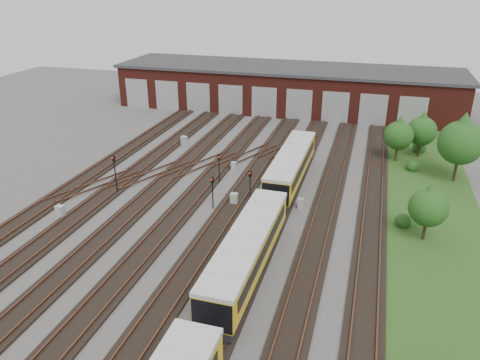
# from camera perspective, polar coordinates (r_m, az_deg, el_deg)

# --- Properties ---
(ground) EXTENTS (120.00, 120.00, 0.00)m
(ground) POSITION_cam_1_polar(r_m,az_deg,el_deg) (37.44, -6.54, -6.70)
(ground) COLOR #444240
(ground) RESTS_ON ground
(track_network) EXTENTS (30.40, 70.00, 0.33)m
(track_network) POSITION_cam_1_polar(r_m,az_deg,el_deg) (37.91, -6.45, -6.09)
(track_network) COLOR black
(track_network) RESTS_ON ground
(maintenance_shed) EXTENTS (51.00, 12.50, 6.35)m
(maintenance_shed) POSITION_cam_1_polar(r_m,az_deg,el_deg) (72.47, 5.66, 11.16)
(maintenance_shed) COLOR #561C15
(maintenance_shed) RESTS_ON ground
(grass_verge) EXTENTS (8.00, 55.00, 0.05)m
(grass_verge) POSITION_cam_1_polar(r_m,az_deg,el_deg) (44.22, 22.39, -3.42)
(grass_verge) COLOR #234617
(grass_verge) RESTS_ON ground
(metro_train) EXTENTS (2.61, 45.98, 2.89)m
(metro_train) POSITION_cam_1_polar(r_m,az_deg,el_deg) (31.80, 0.88, -8.72)
(metro_train) COLOR black
(metro_train) RESTS_ON ground
(signal_mast_0) EXTENTS (0.33, 0.32, 3.79)m
(signal_mast_0) POSITION_cam_1_polar(r_m,az_deg,el_deg) (44.61, -15.02, 1.24)
(signal_mast_0) COLOR black
(signal_mast_0) RESTS_ON ground
(signal_mast_1) EXTENTS (0.30, 0.29, 2.97)m
(signal_mast_1) POSITION_cam_1_polar(r_m,az_deg,el_deg) (40.47, -3.36, -1.06)
(signal_mast_1) COLOR black
(signal_mast_1) RESTS_ON ground
(signal_mast_2) EXTENTS (0.30, 0.28, 3.23)m
(signal_mast_2) POSITION_cam_1_polar(r_m,az_deg,el_deg) (41.02, 1.23, -0.43)
(signal_mast_2) COLOR black
(signal_mast_2) RESTS_ON ground
(signal_mast_3) EXTENTS (0.28, 0.27, 2.88)m
(signal_mast_3) POSITION_cam_1_polar(r_m,az_deg,el_deg) (45.62, -2.56, 1.82)
(signal_mast_3) COLOR black
(signal_mast_3) RESTS_ON ground
(relay_cabinet_0) EXTENTS (0.73, 0.64, 1.09)m
(relay_cabinet_0) POSITION_cam_1_polar(r_m,az_deg,el_deg) (42.35, -21.05, -3.61)
(relay_cabinet_0) COLOR #A2A4A7
(relay_cabinet_0) RESTS_ON ground
(relay_cabinet_1) EXTENTS (0.78, 0.70, 1.09)m
(relay_cabinet_1) POSITION_cam_1_polar(r_m,az_deg,el_deg) (56.91, -6.82, 4.79)
(relay_cabinet_1) COLOR #A2A4A7
(relay_cabinet_1) RESTS_ON ground
(relay_cabinet_2) EXTENTS (0.69, 0.59, 1.08)m
(relay_cabinet_2) POSITION_cam_1_polar(r_m,az_deg,el_deg) (41.70, -0.73, -2.33)
(relay_cabinet_2) COLOR #A2A4A7
(relay_cabinet_2) RESTS_ON ground
(relay_cabinet_3) EXTENTS (0.60, 0.52, 0.91)m
(relay_cabinet_3) POSITION_cam_1_polar(r_m,az_deg,el_deg) (49.06, -0.77, 1.70)
(relay_cabinet_3) COLOR #A2A4A7
(relay_cabinet_3) RESTS_ON ground
(relay_cabinet_4) EXTENTS (0.58, 0.50, 0.92)m
(relay_cabinet_4) POSITION_cam_1_polar(r_m,az_deg,el_deg) (41.46, 7.42, -2.83)
(relay_cabinet_4) COLOR #A2A4A7
(relay_cabinet_4) RESTS_ON ground
(tree_0) EXTENTS (3.13, 3.13, 5.19)m
(tree_0) POSITION_cam_1_polar(r_m,az_deg,el_deg) (53.38, 18.83, 5.54)
(tree_0) COLOR #322116
(tree_0) RESTS_ON ground
(tree_1) EXTENTS (3.21, 3.21, 5.33)m
(tree_1) POSITION_cam_1_polar(r_m,az_deg,el_deg) (55.56, 21.33, 5.96)
(tree_1) COLOR #322116
(tree_1) RESTS_ON ground
(tree_2) EXTENTS (4.29, 4.29, 7.11)m
(tree_2) POSITION_cam_1_polar(r_m,az_deg,el_deg) (49.72, 25.43, 4.69)
(tree_2) COLOR #322116
(tree_2) RESTS_ON ground
(tree_3) EXTENTS (2.95, 2.95, 4.89)m
(tree_3) POSITION_cam_1_polar(r_m,az_deg,el_deg) (37.88, 22.06, -2.66)
(tree_3) COLOR #322116
(tree_3) RESTS_ON ground
(bush_0) EXTENTS (1.25, 1.25, 1.25)m
(bush_0) POSITION_cam_1_polar(r_m,az_deg,el_deg) (40.45, 19.29, -4.52)
(bush_0) COLOR #1B4915
(bush_0) RESTS_ON ground
(bush_1) EXTENTS (1.29, 1.29, 1.29)m
(bush_1) POSITION_cam_1_polar(r_m,az_deg,el_deg) (52.15, 20.33, 1.75)
(bush_1) COLOR #1B4915
(bush_1) RESTS_ON ground
(bush_2) EXTENTS (1.56, 1.56, 1.56)m
(bush_2) POSITION_cam_1_polar(r_m,az_deg,el_deg) (57.91, 21.04, 3.92)
(bush_2) COLOR #1B4915
(bush_2) RESTS_ON ground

